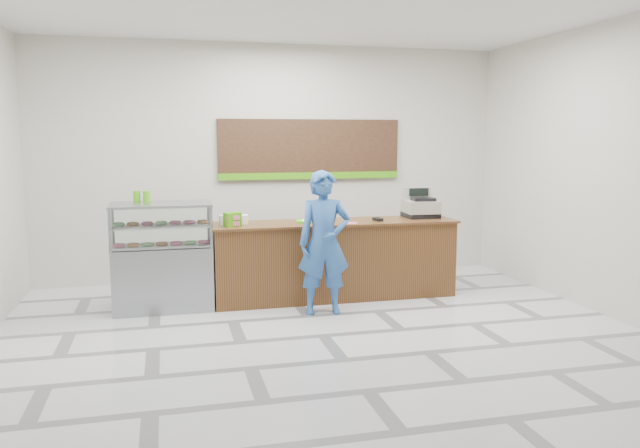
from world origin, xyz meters
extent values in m
plane|color=silver|center=(0.00, 0.00, 0.00)|extent=(7.00, 7.00, 0.00)
plane|color=beige|center=(0.00, 3.00, 1.75)|extent=(7.00, 0.00, 7.00)
plane|color=silver|center=(0.00, 0.00, 3.50)|extent=(7.00, 7.00, 0.00)
cube|color=brown|center=(0.55, 1.55, 0.50)|extent=(3.20, 0.70, 1.00)
cube|color=brown|center=(0.55, 1.55, 1.01)|extent=(3.26, 0.76, 0.03)
cube|color=gray|center=(-1.67, 1.55, 0.40)|extent=(1.20, 0.70, 0.80)
cube|color=white|center=(-1.67, 1.55, 1.05)|extent=(1.20, 0.70, 0.50)
cube|color=gray|center=(-1.67, 1.55, 1.31)|extent=(1.22, 0.72, 0.03)
cube|color=silver|center=(-1.67, 1.55, 0.82)|extent=(1.14, 0.64, 0.02)
cube|color=silver|center=(-1.67, 1.55, 1.06)|extent=(1.14, 0.64, 0.02)
torus|color=#DF628A|center=(-2.17, 1.45, 0.85)|extent=(0.15, 0.15, 0.05)
torus|color=#AC6834|center=(-2.00, 1.45, 0.85)|extent=(0.15, 0.15, 0.05)
torus|color=#7DC777|center=(-1.84, 1.45, 0.85)|extent=(0.15, 0.15, 0.05)
torus|color=#AC6834|center=(-1.67, 1.45, 0.85)|extent=(0.15, 0.15, 0.05)
torus|color=#DF628A|center=(-1.50, 1.45, 0.85)|extent=(0.15, 0.15, 0.05)
torus|color=#7DC777|center=(-1.34, 1.45, 0.85)|extent=(0.15, 0.15, 0.05)
torus|color=#DF628A|center=(-1.17, 1.45, 0.85)|extent=(0.15, 0.15, 0.05)
torus|color=#7DC777|center=(-2.17, 1.60, 1.09)|extent=(0.15, 0.15, 0.05)
torus|color=#AC6834|center=(-2.00, 1.60, 1.09)|extent=(0.15, 0.15, 0.05)
torus|color=#DF628A|center=(-1.84, 1.60, 1.09)|extent=(0.15, 0.15, 0.05)
torus|color=#7DC777|center=(-1.67, 1.60, 1.09)|extent=(0.15, 0.15, 0.05)
torus|color=#DF628A|center=(-1.50, 1.60, 1.09)|extent=(0.15, 0.15, 0.05)
torus|color=#DF628A|center=(-1.34, 1.60, 1.09)|extent=(0.15, 0.15, 0.05)
torus|color=#AC6834|center=(-1.17, 1.60, 1.09)|extent=(0.15, 0.15, 0.05)
cube|color=black|center=(0.55, 2.96, 1.95)|extent=(2.80, 0.05, 0.90)
cube|color=#46A10E|center=(0.55, 2.93, 1.55)|extent=(2.80, 0.02, 0.10)
cube|color=black|center=(1.82, 1.67, 1.06)|extent=(0.43, 0.43, 0.06)
cube|color=gray|center=(1.82, 1.67, 1.18)|extent=(0.46, 0.48, 0.17)
cube|color=black|center=(1.82, 1.58, 1.29)|extent=(0.31, 0.23, 0.04)
cube|color=gray|center=(1.82, 1.80, 1.35)|extent=(0.37, 0.13, 0.17)
cube|color=black|center=(1.82, 1.74, 1.38)|extent=(0.28, 0.03, 0.11)
cube|color=black|center=(1.12, 1.46, 1.05)|extent=(0.11, 0.17, 0.04)
cube|color=#34DD09|center=(0.23, 1.59, 1.04)|extent=(0.40, 0.32, 0.02)
cube|color=white|center=(0.25, 1.59, 1.05)|extent=(0.29, 0.23, 0.00)
cube|color=white|center=(-0.65, 1.63, 1.09)|extent=(0.15, 0.15, 0.11)
cylinder|color=silver|center=(-0.93, 1.54, 1.09)|extent=(0.09, 0.09, 0.13)
cube|color=#46A10E|center=(-0.81, 1.42, 1.12)|extent=(0.23, 0.19, 0.17)
cylinder|color=#DF628A|center=(0.71, 1.33, 1.03)|extent=(0.17, 0.17, 0.00)
cylinder|color=#46A10E|center=(-1.96, 1.80, 1.40)|extent=(0.09, 0.09, 0.14)
cylinder|color=#46A10E|center=(-1.84, 1.74, 1.40)|extent=(0.09, 0.09, 0.14)
imported|color=#2A59A1|center=(0.23, 0.87, 0.87)|extent=(0.67, 0.48, 1.74)
camera|label=1|loc=(-1.62, -6.31, 2.14)|focal=35.00mm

